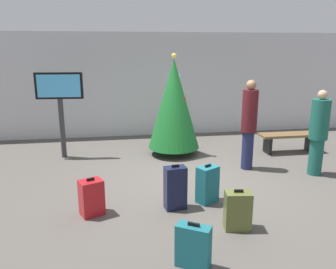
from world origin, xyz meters
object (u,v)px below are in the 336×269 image
(suitcase_2, at_px, (175,188))
(suitcase_4, at_px, (207,184))
(traveller_1, at_px, (249,123))
(suitcase_3, at_px, (92,198))
(holiday_tree, at_px, (174,104))
(waiting_bench, at_px, (289,138))
(suitcase_0, at_px, (238,210))
(flight_info_kiosk, at_px, (60,97))
(traveller_0, at_px, (319,131))
(suitcase_1, at_px, (193,246))

(suitcase_2, distance_m, suitcase_4, 0.60)
(traveller_1, height_order, suitcase_3, traveller_1)
(holiday_tree, xyz_separation_m, traveller_1, (1.39, -1.27, -0.23))
(waiting_bench, relative_size, suitcase_2, 2.00)
(suitcase_0, distance_m, suitcase_4, 0.95)
(holiday_tree, distance_m, flight_info_kiosk, 2.65)
(traveller_1, xyz_separation_m, suitcase_3, (-3.20, -1.63, -0.73))
(suitcase_3, distance_m, suitcase_4, 1.92)
(waiting_bench, xyz_separation_m, traveller_1, (-1.49, -0.97, 0.66))
(suitcase_2, relative_size, suitcase_4, 1.12)
(traveller_0, distance_m, suitcase_2, 3.36)
(holiday_tree, height_order, traveller_0, holiday_tree)
(suitcase_1, relative_size, suitcase_3, 0.95)
(suitcase_1, bearing_deg, waiting_bench, 50.53)
(holiday_tree, xyz_separation_m, suitcase_1, (-0.54, -4.45, -0.98))
(traveller_0, relative_size, suitcase_0, 2.88)
(suitcase_3, bearing_deg, suitcase_4, 4.54)
(traveller_1, relative_size, suitcase_3, 3.14)
(waiting_bench, distance_m, traveller_0, 1.63)
(flight_info_kiosk, xyz_separation_m, traveller_0, (5.28, -1.99, -0.53))
(traveller_0, xyz_separation_m, suitcase_4, (-2.55, -0.93, -0.60))
(waiting_bench, height_order, traveller_1, traveller_1)
(waiting_bench, bearing_deg, suitcase_3, -151.00)
(waiting_bench, distance_m, suitcase_0, 4.25)
(suitcase_4, bearing_deg, suitcase_1, -110.61)
(flight_info_kiosk, distance_m, suitcase_3, 3.39)
(suitcase_3, height_order, suitcase_4, suitcase_4)
(waiting_bench, bearing_deg, suitcase_4, -138.61)
(traveller_1, xyz_separation_m, suitcase_0, (-1.09, -2.41, -0.74))
(holiday_tree, bearing_deg, suitcase_1, -96.97)
(flight_info_kiosk, xyz_separation_m, suitcase_4, (2.73, -2.93, -1.13))
(traveller_0, height_order, suitcase_3, traveller_0)
(holiday_tree, bearing_deg, suitcase_3, -122.03)
(suitcase_1, relative_size, suitcase_4, 0.86)
(suitcase_0, bearing_deg, suitcase_1, -137.18)
(flight_info_kiosk, xyz_separation_m, traveller_1, (4.02, -1.45, -0.43))
(flight_info_kiosk, height_order, waiting_bench, flight_info_kiosk)
(traveller_0, relative_size, suitcase_4, 2.60)
(flight_info_kiosk, distance_m, traveller_0, 5.67)
(waiting_bench, height_order, suitcase_3, suitcase_3)
(holiday_tree, height_order, suitcase_3, holiday_tree)
(traveller_1, xyz_separation_m, suitcase_1, (-1.93, -3.18, -0.75))
(suitcase_1, distance_m, suitcase_3, 2.01)
(suitcase_3, bearing_deg, holiday_tree, 57.97)
(suitcase_0, bearing_deg, waiting_bench, 52.60)
(suitcase_0, xyz_separation_m, suitcase_4, (-0.20, 0.93, 0.03))
(holiday_tree, relative_size, suitcase_4, 3.61)
(flight_info_kiosk, xyz_separation_m, waiting_bench, (5.51, -0.48, -1.09))
(flight_info_kiosk, height_order, suitcase_1, flight_info_kiosk)
(holiday_tree, bearing_deg, traveller_0, -34.52)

